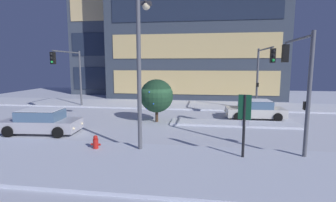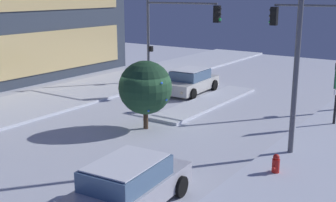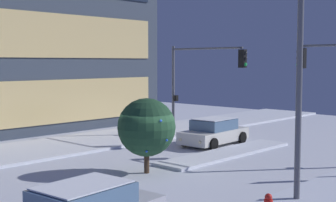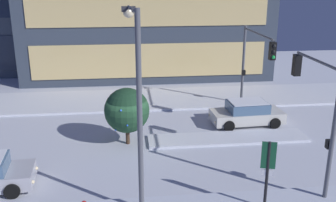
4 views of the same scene
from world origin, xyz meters
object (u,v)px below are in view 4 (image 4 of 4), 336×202
decorated_tree_median (127,110)px  parking_info_sign (268,168)px  traffic_light_corner_near_right (316,98)px  street_lamp_arched (136,81)px  traffic_light_corner_far_right (254,56)px  car_far (247,113)px

decorated_tree_median → parking_info_sign: bearing=-53.4°
parking_info_sign → decorated_tree_median: decorated_tree_median is taller
traffic_light_corner_near_right → street_lamp_arched: street_lamp_arched is taller
traffic_light_corner_far_right → traffic_light_corner_near_right: (-0.20, -8.74, -0.07)m
car_far → traffic_light_corner_far_right: bearing=-119.1°
street_lamp_arched → decorated_tree_median: size_ratio=2.47×
traffic_light_corner_near_right → street_lamp_arched: (-7.60, -0.86, 1.21)m
car_far → parking_info_sign: bearing=73.9°
decorated_tree_median → traffic_light_corner_far_right: bearing=24.7°
street_lamp_arched → traffic_light_corner_near_right: bearing=-88.8°
traffic_light_corner_far_right → street_lamp_arched: street_lamp_arched is taller
car_far → traffic_light_corner_near_right: size_ratio=0.81×
traffic_light_corner_near_right → decorated_tree_median: (-7.98, 4.97, -1.94)m
street_lamp_arched → decorated_tree_median: street_lamp_arched is taller
traffic_light_corner_far_right → parking_info_sign: 11.41m
traffic_light_corner_near_right → parking_info_sign: bearing=127.4°
street_lamp_arched → traffic_light_corner_far_right: bearing=-44.3°
parking_info_sign → decorated_tree_median: size_ratio=0.93×
car_far → street_lamp_arched: street_lamp_arched is taller
traffic_light_corner_near_right → street_lamp_arched: 7.75m
traffic_light_corner_far_right → decorated_tree_median: traffic_light_corner_far_right is taller
traffic_light_corner_near_right → decorated_tree_median: 9.60m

